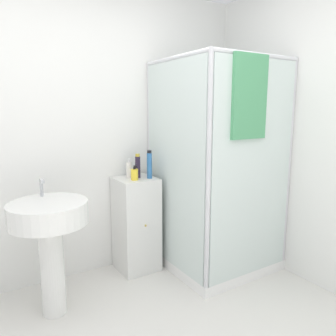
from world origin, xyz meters
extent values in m
cube|color=white|center=(0.00, 1.70, 1.25)|extent=(6.40, 0.06, 2.50)
cube|color=white|center=(1.21, 1.21, 0.04)|extent=(0.92, 0.92, 0.09)
cylinder|color=silver|center=(1.65, 1.65, 0.94)|extent=(0.04, 0.04, 1.87)
cylinder|color=silver|center=(0.76, 1.65, 0.94)|extent=(0.04, 0.04, 1.87)
cylinder|color=silver|center=(1.65, 0.76, 0.94)|extent=(0.04, 0.04, 1.87)
cylinder|color=silver|center=(0.76, 0.76, 0.94)|extent=(0.04, 0.04, 1.87)
cylinder|color=silver|center=(1.21, 0.76, 1.85)|extent=(0.89, 0.04, 0.04)
cylinder|color=silver|center=(1.21, 1.65, 1.85)|extent=(0.89, 0.04, 0.04)
cylinder|color=silver|center=(0.76, 1.21, 1.85)|extent=(0.04, 0.89, 0.04)
cylinder|color=silver|center=(1.65, 1.21, 1.85)|extent=(0.04, 0.89, 0.04)
cube|color=silver|center=(1.21, 0.75, 0.96)|extent=(0.85, 0.01, 1.75)
cube|color=silver|center=(0.75, 1.21, 0.96)|extent=(0.01, 0.85, 1.75)
cylinder|color=#B7BABF|center=(1.44, 1.59, 0.79)|extent=(0.02, 0.02, 1.40)
cylinder|color=#B7BABF|center=(1.44, 1.54, 1.51)|extent=(0.07, 0.07, 0.04)
cube|color=#4C9966|center=(1.11, 0.73, 1.54)|extent=(0.34, 0.03, 0.62)
cube|color=silver|center=(0.53, 1.49, 0.43)|extent=(0.34, 0.35, 0.85)
sphere|color=gold|center=(0.53, 1.31, 0.47)|extent=(0.02, 0.02, 0.02)
cylinder|color=white|center=(-0.28, 1.19, 0.34)|extent=(0.17, 0.17, 0.68)
cylinder|color=white|center=(-0.28, 1.19, 0.75)|extent=(0.54, 0.54, 0.15)
cylinder|color=#B7BABF|center=(-0.28, 1.38, 0.89)|extent=(0.02, 0.02, 0.13)
cube|color=#B7BABF|center=(-0.28, 1.35, 0.95)|extent=(0.02, 0.07, 0.02)
cylinder|color=yellow|center=(0.49, 1.42, 0.90)|extent=(0.06, 0.06, 0.10)
cylinder|color=black|center=(0.49, 1.42, 0.96)|extent=(0.02, 0.02, 0.02)
cube|color=black|center=(0.49, 1.41, 0.97)|extent=(0.02, 0.03, 0.01)
cylinder|color=#281E33|center=(0.56, 1.49, 0.95)|extent=(0.05, 0.05, 0.19)
cylinder|color=gold|center=(0.56, 1.49, 1.05)|extent=(0.04, 0.04, 0.02)
cylinder|color=#2D66A3|center=(0.63, 1.42, 0.96)|extent=(0.04, 0.04, 0.22)
cylinder|color=black|center=(0.63, 1.42, 1.09)|extent=(0.04, 0.04, 0.02)
cylinder|color=white|center=(0.50, 1.56, 0.92)|extent=(0.05, 0.05, 0.14)
cylinder|color=silver|center=(0.50, 1.56, 1.00)|extent=(0.02, 0.02, 0.02)
cube|color=silver|center=(0.50, 1.54, 1.01)|extent=(0.01, 0.03, 0.01)
camera|label=1|loc=(-0.72, -1.06, 1.46)|focal=35.00mm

